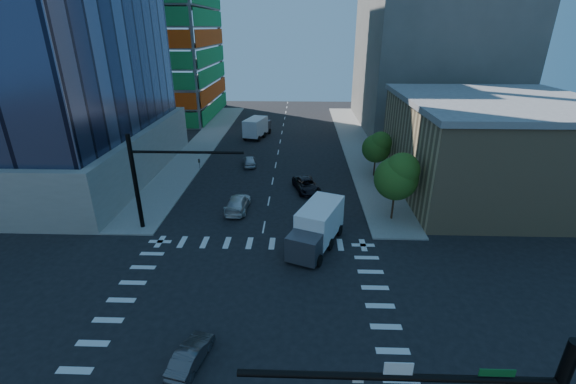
{
  "coord_description": "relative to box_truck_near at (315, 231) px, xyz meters",
  "views": [
    {
      "loc": [
        3.4,
        -20.32,
        17.56
      ],
      "look_at": [
        2.45,
        8.0,
        5.41
      ],
      "focal_mm": 24.0,
      "sensor_mm": 36.0,
      "label": 1
    }
  ],
  "objects": [
    {
      "name": "road_markings",
      "position": [
        -4.77,
        -8.52,
        -1.57
      ],
      "size": [
        20.0,
        20.0,
        0.01
      ],
      "primitive_type": "cube",
      "color": "silver",
      "rests_on": "ground"
    },
    {
      "name": "car_nb_far",
      "position": [
        -0.64,
        12.53,
        -0.86
      ],
      "size": [
        3.61,
        5.59,
        1.43
      ],
      "primitive_type": "imported",
      "rotation": [
        0.0,
        0.0,
        0.26
      ],
      "color": "black",
      "rests_on": "ground"
    },
    {
      "name": "car_sb_mid",
      "position": [
        -8.35,
        21.19,
        -0.88
      ],
      "size": [
        2.3,
        4.28,
        1.38
      ],
      "primitive_type": "imported",
      "rotation": [
        0.0,
        0.0,
        3.31
      ],
      "color": "#B9BCC2",
      "rests_on": "ground"
    },
    {
      "name": "tree_south",
      "position": [
        7.86,
        5.38,
        3.11
      ],
      "size": [
        4.16,
        4.16,
        6.82
      ],
      "color": "#382316",
      "rests_on": "sidewalk_ne"
    },
    {
      "name": "tree_north",
      "position": [
        8.16,
        17.38,
        2.41
      ],
      "size": [
        3.54,
        3.52,
        5.78
      ],
      "color": "#382316",
      "rests_on": "sidewalk_ne"
    },
    {
      "name": "car_sb_cross",
      "position": [
        -7.38,
        -12.79,
        -0.96
      ],
      "size": [
        2.08,
        3.93,
        1.23
      ],
      "primitive_type": "imported",
      "rotation": [
        0.0,
        0.0,
        2.92
      ],
      "color": "#414145",
      "rests_on": "ground"
    },
    {
      "name": "box_truck_near",
      "position": [
        0.0,
        0.0,
        0.0
      ],
      "size": [
        5.25,
        7.38,
        3.56
      ],
      "rotation": [
        0.0,
        0.0,
        -0.39
      ],
      "color": "black",
      "rests_on": "ground"
    },
    {
      "name": "box_truck_far",
      "position": [
        -8.78,
        36.36,
        -0.06
      ],
      "size": [
        4.43,
        7.03,
        3.42
      ],
      "rotation": [
        0.0,
        0.0,
        2.87
      ],
      "color": "black",
      "rests_on": "ground"
    },
    {
      "name": "bg_building_ne",
      "position": [
        22.23,
        46.48,
        12.42
      ],
      "size": [
        24.0,
        30.0,
        28.0
      ],
      "primitive_type": "cube",
      "color": "#5B5852",
      "rests_on": "ground"
    },
    {
      "name": "commercial_building",
      "position": [
        20.23,
        13.48,
        3.74
      ],
      "size": [
        20.5,
        22.5,
        10.6
      ],
      "color": "tan",
      "rests_on": "ground"
    },
    {
      "name": "sidewalk_nw",
      "position": [
        -17.27,
        31.48,
        -1.5
      ],
      "size": [
        5.0,
        60.0,
        0.15
      ],
      "primitive_type": "cube",
      "color": "gray",
      "rests_on": "ground"
    },
    {
      "name": "ground",
      "position": [
        -4.77,
        -8.52,
        -1.58
      ],
      "size": [
        160.0,
        160.0,
        0.0
      ],
      "primitive_type": "plane",
      "color": "black",
      "rests_on": "ground"
    },
    {
      "name": "car_sb_near",
      "position": [
        -7.79,
        7.17,
        -0.82
      ],
      "size": [
        2.32,
        5.31,
        1.52
      ],
      "primitive_type": "imported",
      "rotation": [
        0.0,
        0.0,
        3.1
      ],
      "color": "silver",
      "rests_on": "ground"
    },
    {
      "name": "sidewalk_ne",
      "position": [
        7.73,
        31.48,
        -1.5
      ],
      "size": [
        5.0,
        60.0,
        0.15
      ],
      "primitive_type": "cube",
      "color": "gray",
      "rests_on": "ground"
    },
    {
      "name": "signal_mast_nw",
      "position": [
        -14.76,
        2.98,
        3.92
      ],
      "size": [
        10.2,
        0.4,
        9.0
      ],
      "color": "black",
      "rests_on": "sidewalk_nw"
    }
  ]
}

